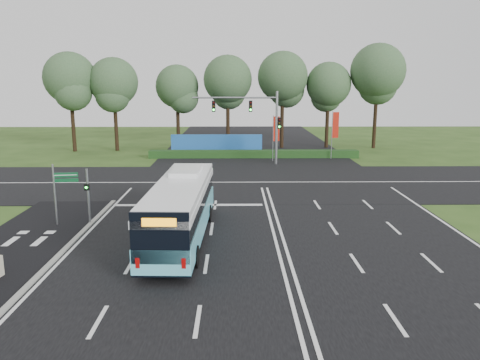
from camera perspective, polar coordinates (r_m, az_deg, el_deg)
ground at (r=25.58m, az=3.97°, el=-6.00°), size 120.00×120.00×0.00m
road_main at (r=25.57m, az=3.97°, el=-5.96°), size 20.00×120.00×0.04m
road_cross at (r=37.15m, az=2.48°, el=-0.30°), size 120.00×14.00×0.05m
bike_path at (r=24.93m, az=-25.65°, el=-7.59°), size 5.00×18.00×0.06m
kerb_strip at (r=24.02m, az=-20.41°, el=-7.79°), size 0.25×18.00×0.12m
city_bus at (r=23.54m, az=-7.20°, el=-3.51°), size 2.71×11.33×3.23m
pedestrian_signal at (r=27.30m, az=-18.04°, el=-1.67°), size 0.27×0.41×3.15m
street_sign at (r=27.49m, az=-21.06°, el=-0.74°), size 1.34×0.25×3.46m
banner_flag_mid at (r=46.99m, az=4.35°, el=5.91°), size 0.68×0.15×4.60m
banner_flag_right at (r=49.25m, az=11.45°, el=6.22°), size 0.73×0.17×4.95m
traffic_light_gantry at (r=44.93m, az=2.20°, el=7.79°), size 8.41×0.28×7.00m
hedge at (r=49.37m, az=1.69°, el=3.18°), size 22.00×1.20×0.80m
blue_hoarding at (r=51.74m, az=-2.87°, el=4.35°), size 10.00×0.30×2.20m
eucalyptus_row at (r=55.75m, az=-0.47°, el=12.22°), size 41.41×8.76×12.34m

